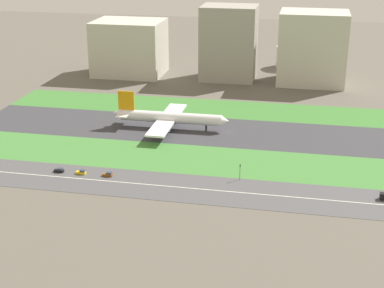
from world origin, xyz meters
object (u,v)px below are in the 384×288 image
at_px(car_1, 108,174).
at_px(traffic_light, 240,171).
at_px(hangar_building, 229,43).
at_px(office_tower, 312,48).
at_px(terminal_building, 129,48).
at_px(car_0, 81,172).
at_px(airliner, 168,118).
at_px(car_2, 59,170).
at_px(fuel_tank_west, 291,57).

bearing_deg(car_1, traffic_light, 7.86).
bearing_deg(hangar_building, office_tower, 0.00).
bearing_deg(terminal_building, traffic_light, -59.29).
bearing_deg(car_0, traffic_light, 6.48).
xyz_separation_m(car_1, hangar_building, (28.17, 182.00, 25.10)).
distance_m(airliner, car_2, 76.23).
distance_m(terminal_building, office_tower, 131.94).
relative_size(traffic_light, hangar_building, 0.14).
relative_size(airliner, office_tower, 1.31).
distance_m(traffic_light, fuel_tank_west, 219.46).
height_order(traffic_light, fuel_tank_west, fuel_tank_west).
relative_size(terminal_building, fuel_tank_west, 2.10).
bearing_deg(airliner, fuel_tank_west, 69.20).
distance_m(traffic_light, office_tower, 177.51).
bearing_deg(office_tower, car_2, -121.02).
distance_m(car_2, office_tower, 213.70).
relative_size(car_0, office_tower, 0.09).
distance_m(airliner, car_0, 72.15).
height_order(car_2, fuel_tank_west, fuel_tank_west).
bearing_deg(fuel_tank_west, traffic_light, -93.53).
height_order(car_0, terminal_building, terminal_building).
bearing_deg(airliner, car_1, -99.19).
bearing_deg(car_2, office_tower, 58.98).
bearing_deg(car_0, fuel_tank_west, 69.71).
xyz_separation_m(car_0, traffic_light, (70.40, 7.99, 3.37)).
bearing_deg(car_2, fuel_tank_west, 67.41).
bearing_deg(hangar_building, airliner, -98.56).
bearing_deg(car_1, airliner, 80.81).
distance_m(terminal_building, fuel_tank_west, 125.75).
bearing_deg(terminal_building, office_tower, 0.00).
xyz_separation_m(airliner, terminal_building, (-56.46, 114.00, 13.51)).
relative_size(car_2, car_1, 1.00).
relative_size(car_2, office_tower, 0.09).
xyz_separation_m(hangar_building, office_tower, (58.23, 0.00, -1.23)).
xyz_separation_m(car_0, car_1, (12.51, 0.00, 0.00)).
xyz_separation_m(terminal_building, fuel_tank_west, (116.86, 45.00, -11.51)).
height_order(terminal_building, fuel_tank_west, terminal_building).
bearing_deg(fuel_tank_west, car_2, -112.59).
distance_m(car_0, car_1, 12.51).
height_order(car_2, office_tower, office_tower).
bearing_deg(airliner, office_tower, 56.52).
distance_m(airliner, fuel_tank_west, 170.10).
bearing_deg(car_2, traffic_light, 5.64).
relative_size(terminal_building, hangar_building, 0.96).
xyz_separation_m(car_1, traffic_light, (57.89, 7.99, 3.37)).
bearing_deg(traffic_light, fuel_tank_west, 86.47).
bearing_deg(airliner, traffic_light, -52.00).
relative_size(car_0, car_1, 1.00).
height_order(car_2, traffic_light, traffic_light).
bearing_deg(car_0, car_1, 0.00).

